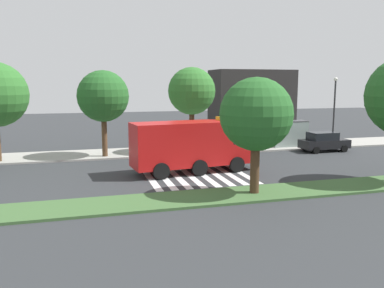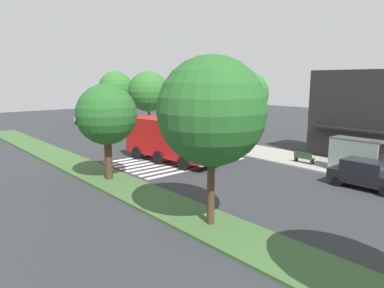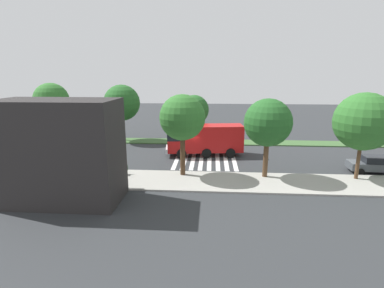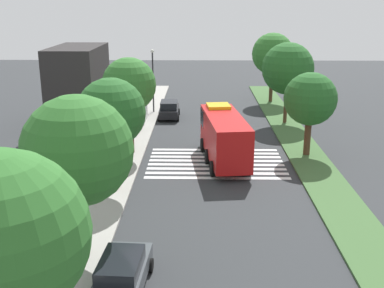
% 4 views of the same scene
% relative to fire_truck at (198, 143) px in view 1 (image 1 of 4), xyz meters
% --- Properties ---
extents(ground_plane, '(120.00, 120.00, 0.00)m').
position_rel_fire_truck_xyz_m(ground_plane, '(1.50, 0.55, -2.06)').
color(ground_plane, '#2D3033').
extents(sidewalk, '(60.00, 4.83, 0.14)m').
position_rel_fire_truck_xyz_m(sidewalk, '(1.50, 8.55, -1.99)').
color(sidewalk, '#9E9B93').
rests_on(sidewalk, ground_plane).
extents(median_strip, '(60.00, 3.00, 0.14)m').
position_rel_fire_truck_xyz_m(median_strip, '(1.50, -6.53, -1.99)').
color(median_strip, '#3D6033').
rests_on(median_strip, ground_plane).
extents(crosswalk, '(6.75, 10.05, 0.01)m').
position_rel_fire_truck_xyz_m(crosswalk, '(-0.43, 0.55, -2.06)').
color(crosswalk, silver).
rests_on(crosswalk, ground_plane).
extents(fire_truck, '(9.05, 3.57, 3.77)m').
position_rel_fire_truck_xyz_m(fire_truck, '(0.00, 0.00, 0.00)').
color(fire_truck, '#B71414').
rests_on(fire_truck, ground_plane).
extents(parked_car_east, '(4.43, 2.17, 1.78)m').
position_rel_fire_truck_xyz_m(parked_car_east, '(13.46, 4.94, -1.16)').
color(parked_car_east, black).
rests_on(parked_car_east, ground_plane).
extents(bus_stop_shelter, '(3.50, 1.40, 2.46)m').
position_rel_fire_truck_xyz_m(bus_stop_shelter, '(11.49, 7.50, -0.18)').
color(bus_stop_shelter, '#4C4C51').
rests_on(bus_stop_shelter, sidewalk).
extents(bench_near_shelter, '(1.60, 0.50, 0.90)m').
position_rel_fire_truck_xyz_m(bench_near_shelter, '(7.49, 7.52, -1.47)').
color(bench_near_shelter, '#2D472D').
rests_on(bench_near_shelter, sidewalk).
extents(street_lamp, '(0.36, 0.36, 6.59)m').
position_rel_fire_truck_xyz_m(street_lamp, '(15.66, 6.74, 1.94)').
color(street_lamp, '#2D2D30').
rests_on(street_lamp, sidewalk).
extents(storefront_building, '(8.52, 5.06, 7.57)m').
position_rel_fire_truck_xyz_m(storefront_building, '(9.88, 13.09, 1.72)').
color(storefront_building, '#282626').
rests_on(storefront_building, ground_plane).
extents(sidewalk_tree_center, '(4.22, 4.22, 7.10)m').
position_rel_fire_truck_xyz_m(sidewalk_tree_center, '(-5.99, 7.14, 3.04)').
color(sidewalk_tree_center, '#513823').
rests_on(sidewalk_tree_center, sidewalk).
extents(sidewalk_tree_east, '(4.12, 4.12, 7.43)m').
position_rel_fire_truck_xyz_m(sidewalk_tree_east, '(1.55, 7.14, 3.41)').
color(sidewalk_tree_east, '#47301E').
rests_on(sidewalk_tree_east, sidewalk).
extents(median_tree_far_west, '(4.01, 4.01, 6.38)m').
position_rel_fire_truck_xyz_m(median_tree_far_west, '(1.35, -6.53, 2.42)').
color(median_tree_far_west, '#47301E').
rests_on(median_tree_far_west, median_strip).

